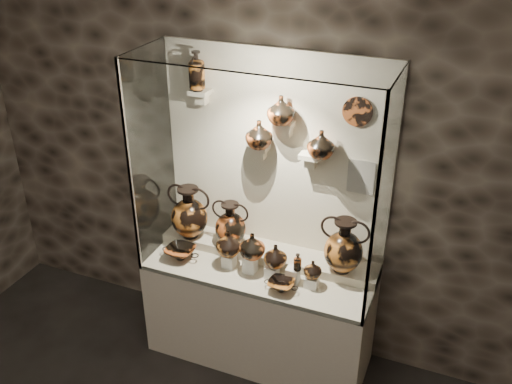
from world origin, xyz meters
TOP-DOWN VIEW (x-y plane):
  - wall_back at (0.00, 2.50)m, footprint 5.00×0.02m
  - plinth at (0.00, 2.18)m, footprint 1.70×0.60m
  - front_tier at (0.00, 2.18)m, footprint 1.68×0.58m
  - rear_tier at (0.00, 2.35)m, footprint 1.70×0.25m
  - back_panel at (0.00, 2.50)m, footprint 1.70×0.03m
  - glass_front at (0.00, 1.88)m, footprint 1.70×0.01m
  - glass_left at (-0.85, 2.18)m, footprint 0.01×0.60m
  - glass_right at (0.85, 2.18)m, footprint 0.01×0.60m
  - glass_top at (0.00, 2.18)m, footprint 1.70×0.60m
  - frame_post_left at (-0.84, 1.89)m, footprint 0.02×0.02m
  - frame_post_right at (0.84, 1.89)m, footprint 0.02×0.02m
  - pedestal_a at (-0.22, 2.13)m, footprint 0.09×0.09m
  - pedestal_b at (-0.05, 2.13)m, footprint 0.09×0.09m
  - pedestal_c at (0.12, 2.13)m, footprint 0.09×0.09m
  - pedestal_d at (0.28, 2.13)m, footprint 0.09×0.09m
  - pedestal_e at (0.42, 2.13)m, footprint 0.09×0.09m
  - bracket_ul at (-0.55, 2.42)m, footprint 0.14×0.12m
  - bracket_ca at (-0.10, 2.42)m, footprint 0.14×0.12m
  - bracket_cb at (0.10, 2.42)m, footprint 0.10×0.12m
  - bracket_cc at (0.28, 2.42)m, footprint 0.14×0.12m
  - amphora_left at (-0.63, 2.30)m, footprint 0.39×0.39m
  - amphora_mid at (-0.29, 2.32)m, footprint 0.37×0.37m
  - amphora_right at (0.59, 2.30)m, footprint 0.43×0.43m
  - jug_a at (-0.22, 2.14)m, footprint 0.23×0.23m
  - jug_b at (-0.03, 2.13)m, footprint 0.25×0.25m
  - jug_c at (0.14, 2.15)m, footprint 0.20×0.20m
  - jug_e at (0.42, 2.13)m, footprint 0.16×0.16m
  - lekythos_small at (0.31, 2.11)m, footprint 0.07×0.07m
  - kylix_left at (-0.60, 2.08)m, footprint 0.33×0.29m
  - kylix_right at (0.24, 2.00)m, footprint 0.27×0.24m
  - lekythos_tall at (-0.55, 2.39)m, footprint 0.16×0.16m
  - ovoid_vase_a at (-0.08, 2.37)m, footprint 0.23×0.23m
  - ovoid_vase_b at (0.07, 2.38)m, footprint 0.21×0.21m
  - ovoid_vase_c at (0.36, 2.38)m, footprint 0.19×0.19m
  - wall_plate at (0.57, 2.47)m, footprint 0.20×0.02m
  - info_placard at (0.63, 2.47)m, footprint 0.19×0.01m

SIDE VIEW (x-z plane):
  - plinth at x=0.00m, z-range 0.00..0.80m
  - front_tier at x=0.00m, z-range 0.80..0.83m
  - rear_tier at x=0.00m, z-range 0.80..0.90m
  - pedestal_e at x=0.42m, z-range 0.83..0.91m
  - pedestal_c at x=0.12m, z-range 0.83..0.92m
  - kylix_right at x=0.24m, z-range 0.83..0.93m
  - pedestal_a at x=-0.22m, z-range 0.83..0.93m
  - kylix_left at x=-0.60m, z-range 0.83..0.95m
  - pedestal_d at x=0.28m, z-range 0.83..0.95m
  - pedestal_b at x=-0.05m, z-range 0.83..0.96m
  - jug_e at x=0.42m, z-range 0.91..1.04m
  - jug_c at x=0.14m, z-range 0.92..1.10m
  - lekythos_small at x=0.31m, z-range 0.95..1.10m
  - jug_a at x=-0.22m, z-range 0.93..1.13m
  - jug_b at x=-0.03m, z-range 0.96..1.16m
  - amphora_mid at x=-0.29m, z-range 0.90..1.26m
  - amphora_right at x=0.59m, z-range 0.90..1.32m
  - amphora_left at x=-0.63m, z-range 0.90..1.33m
  - info_placard at x=0.63m, z-range 1.45..1.70m
  - wall_back at x=0.00m, z-range 0.00..3.20m
  - back_panel at x=0.00m, z-range 0.80..2.40m
  - glass_front at x=0.00m, z-range 0.80..2.40m
  - glass_left at x=-0.85m, z-range 0.80..2.40m
  - glass_right at x=0.85m, z-range 0.80..2.40m
  - frame_post_left at x=-0.84m, z-range 0.80..2.40m
  - frame_post_right at x=0.84m, z-range 0.80..2.40m
  - bracket_ca at x=-0.10m, z-range 1.68..1.72m
  - bracket_cc at x=0.28m, z-range 1.68..1.72m
  - ovoid_vase_c at x=0.36m, z-range 1.72..1.91m
  - ovoid_vase_a at x=-0.08m, z-range 1.72..1.92m
  - bracket_cb at x=0.10m, z-range 1.88..1.92m
  - ovoid_vase_b at x=0.07m, z-range 1.92..2.11m
  - wall_plate at x=0.57m, z-range 1.94..2.14m
  - bracket_ul at x=-0.55m, z-range 2.03..2.07m
  - lekythos_tall at x=-0.55m, z-range 2.07..2.37m
  - glass_top at x=0.00m, z-range 2.39..2.40m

